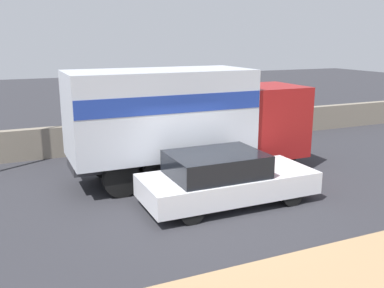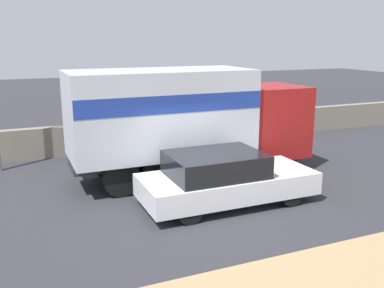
% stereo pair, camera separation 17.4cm
% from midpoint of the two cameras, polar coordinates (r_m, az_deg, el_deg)
% --- Properties ---
extents(ground_plane, '(80.00, 80.00, 0.00)m').
position_cam_midpoint_polar(ground_plane, '(10.78, 2.40, -8.85)').
color(ground_plane, '#2D2D33').
extents(stone_wall_backdrop, '(60.00, 0.35, 1.10)m').
position_cam_midpoint_polar(stone_wall_backdrop, '(16.63, -7.48, 1.21)').
color(stone_wall_backdrop, gray).
rests_on(stone_wall_backdrop, ground_plane).
extents(box_truck, '(7.39, 2.35, 3.30)m').
position_cam_midpoint_polar(box_truck, '(12.85, -0.56, 3.84)').
color(box_truck, maroon).
rests_on(box_truck, ground_plane).
extents(car_hatchback, '(4.51, 1.88, 1.38)m').
position_cam_midpoint_polar(car_hatchback, '(11.01, 4.72, -4.57)').
color(car_hatchback, silver).
rests_on(car_hatchback, ground_plane).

